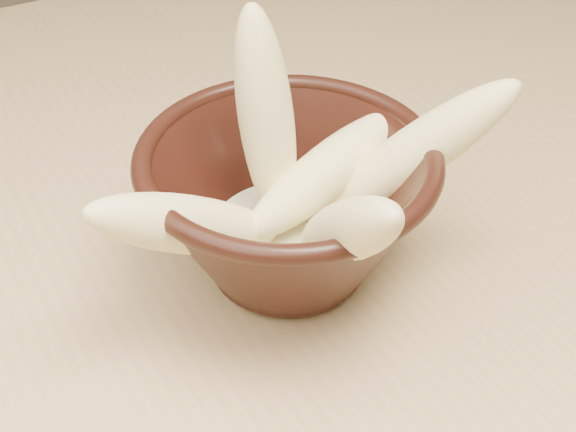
# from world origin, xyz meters

# --- Properties ---
(table) EXTENTS (1.20, 0.80, 0.75)m
(table) POSITION_xyz_m (0.00, 0.00, 0.67)
(table) COLOR tan
(table) RESTS_ON ground
(bowl) EXTENTS (0.18, 0.18, 0.10)m
(bowl) POSITION_xyz_m (-0.05, -0.08, 0.81)
(bowl) COLOR black
(bowl) RESTS_ON table
(milk_puddle) EXTENTS (0.10, 0.10, 0.01)m
(milk_puddle) POSITION_xyz_m (-0.05, -0.08, 0.78)
(milk_puddle) COLOR beige
(milk_puddle) RESTS_ON bowl
(banana_upright) EXTENTS (0.04, 0.06, 0.14)m
(banana_upright) POSITION_xyz_m (-0.05, -0.05, 0.85)
(banana_upright) COLOR #F1DB8E
(banana_upright) RESTS_ON bowl
(banana_left) EXTENTS (0.13, 0.05, 0.10)m
(banana_left) POSITION_xyz_m (-0.12, -0.09, 0.82)
(banana_left) COLOR #F1DB8E
(banana_left) RESTS_ON bowl
(banana_right) EXTENTS (0.13, 0.09, 0.12)m
(banana_right) POSITION_xyz_m (0.02, -0.10, 0.83)
(banana_right) COLOR #F1DB8E
(banana_right) RESTS_ON bowl
(banana_across) EXTENTS (0.14, 0.06, 0.06)m
(banana_across) POSITION_xyz_m (-0.02, -0.08, 0.82)
(banana_across) COLOR #F1DB8E
(banana_across) RESTS_ON bowl
(banana_front) EXTENTS (0.05, 0.12, 0.12)m
(banana_front) POSITION_xyz_m (-0.05, -0.14, 0.83)
(banana_front) COLOR #F1DB8E
(banana_front) RESTS_ON bowl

